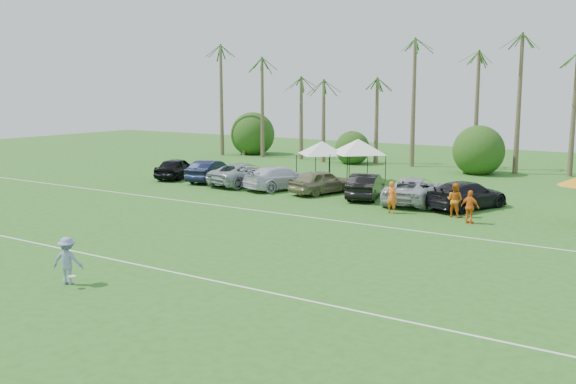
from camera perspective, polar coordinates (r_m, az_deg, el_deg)
The scene contains 27 objects.
ground at distance 27.69m, azimuth -20.35°, elevation -6.15°, with size 120.00×120.00×0.00m, color #2B621D.
field_lines at distance 32.88m, azimuth -9.10°, elevation -3.27°, with size 80.00×12.10×0.01m.
palm_tree_0 at distance 69.21m, azimuth -6.03°, elevation 9.58°, with size 2.40×2.40×8.90m.
palm_tree_1 at distance 66.18m, azimuth -2.62°, elevation 10.39°, with size 2.40×2.40×9.90m.
palm_tree_2 at distance 63.41m, azimuth 1.11°, elevation 11.22°, with size 2.40×2.40×10.90m.
palm_tree_3 at distance 61.41m, azimuth 4.34°, elevation 12.05°, with size 2.40×2.40×11.90m.
palm_tree_4 at distance 59.50m, azimuth 7.73°, elevation 9.59°, with size 2.40×2.40×8.90m.
palm_tree_5 at distance 57.90m, azimuth 11.38°, elevation 10.37°, with size 2.40×2.40×9.90m.
palm_tree_6 at distance 56.55m, azimuth 15.24°, elevation 11.13°, with size 2.40×2.40×10.90m.
palm_tree_7 at distance 55.47m, azimuth 19.29°, elevation 11.86°, with size 2.40×2.40×11.90m.
bush_tree_0 at distance 68.36m, azimuth -3.46°, elevation 4.85°, with size 4.00×4.00×4.00m.
bush_tree_1 at distance 61.51m, azimuth 6.34°, elevation 4.31°, with size 4.00×4.00×4.00m.
bush_tree_2 at distance 57.12m, azimuth 17.15°, elevation 3.57°, with size 4.00×4.00×4.00m.
sideline_player_a at distance 36.86m, azimuth 9.21°, elevation -0.46°, with size 0.67×0.44×1.84m, color orange.
sideline_player_b at distance 36.51m, azimuth 14.61°, elevation -0.70°, with size 0.92×0.72×1.90m, color orange.
sideline_player_c at distance 34.96m, azimuth 15.88°, elevation -1.29°, with size 1.04×0.43×1.77m, color orange.
canopy_tent_left at distance 48.88m, azimuth 3.06°, elevation 4.53°, with size 4.38×4.38×3.55m.
canopy_tent_right at distance 48.05m, azimuth 6.28°, elevation 4.70°, with size 4.73×4.73×3.84m.
frisbee_player at distance 24.73m, azimuth -19.01°, elevation -5.79°, with size 1.34×1.09×1.75m.
parked_car_0 at distance 51.05m, azimuth -9.86°, elevation 2.10°, with size 1.93×4.79×1.63m, color black.
parked_car_1 at distance 49.04m, azimuth -6.87°, elevation 1.88°, with size 1.73×4.95×1.63m, color black.
parked_car_2 at distance 46.94m, azimuth -3.84°, elevation 1.60°, with size 2.71×5.87×1.63m, color #969DA3.
parked_car_3 at distance 44.93m, azimuth -0.59°, elevation 1.27°, with size 2.29×5.62×1.63m, color silver.
parked_car_4 at distance 43.16m, azimuth 3.02°, elevation 0.92°, with size 1.93×4.79×1.63m, color #827A59.
parked_car_5 at distance 41.63m, azimuth 6.95°, elevation 0.56°, with size 1.73×4.95×1.63m, color black.
parked_car_6 at distance 40.27m, azimuth 11.13°, elevation 0.15°, with size 2.71×5.87×1.63m, color #AFB2B8.
parked_car_7 at distance 39.23m, azimuth 15.63°, elevation -0.26°, with size 2.29×5.62×1.63m, color black.
Camera 1 is at (21.70, -15.67, 7.10)m, focal length 40.00 mm.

